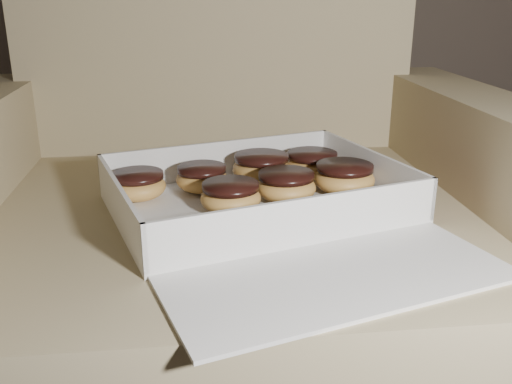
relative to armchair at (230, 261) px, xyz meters
name	(u,v)px	position (x,y,z in m)	size (l,w,h in m)	color
armchair	(230,261)	(0.00, 0.00, 0.00)	(0.96, 0.81, 1.01)	#968A5F
bakery_box	(270,210)	(0.05, -0.14, 0.15)	(0.53, 0.58, 0.07)	silver
donut_a	(286,186)	(0.08, -0.09, 0.17)	(0.09, 0.09, 0.05)	gold
donut_b	(202,178)	(-0.04, -0.03, 0.16)	(0.08, 0.08, 0.04)	gold
donut_c	(138,185)	(-0.14, -0.05, 0.16)	(0.08, 0.08, 0.04)	gold
donut_d	(261,168)	(0.06, 0.00, 0.17)	(0.10, 0.10, 0.05)	gold
donut_e	(344,178)	(0.18, -0.06, 0.17)	(0.10, 0.10, 0.05)	gold
donut_f	(231,196)	(-0.01, -0.12, 0.17)	(0.09, 0.09, 0.04)	gold
donut_g	(312,164)	(0.14, 0.02, 0.17)	(0.09, 0.09, 0.05)	gold
crumb_a	(303,205)	(0.10, -0.12, 0.14)	(0.01, 0.01, 0.00)	black
crumb_b	(183,233)	(-0.07, -0.20, 0.14)	(0.01, 0.01, 0.00)	black
crumb_c	(389,221)	(0.21, -0.19, 0.14)	(0.01, 0.01, 0.00)	black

